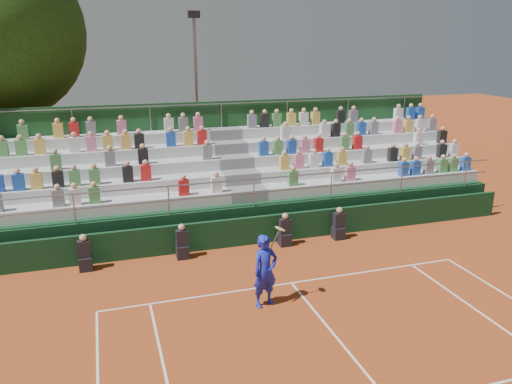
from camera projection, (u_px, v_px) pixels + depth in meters
name	position (u px, v px, depth m)	size (l,w,h in m)	color
ground	(292.00, 283.00, 14.68)	(90.00, 90.00, 0.00)	#A8441C
courtside_wall	(259.00, 230.00, 17.46)	(20.00, 0.15, 1.00)	black
line_officials	(228.00, 239.00, 16.70)	(9.05, 0.40, 1.19)	black
grandstand	(235.00, 189.00, 20.25)	(20.00, 5.20, 4.40)	black
tennis_player	(265.00, 271.00, 13.18)	(0.95, 0.66, 2.22)	#1926BD
floodlight_mast	(196.00, 82.00, 25.94)	(0.60, 0.25, 8.32)	gray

